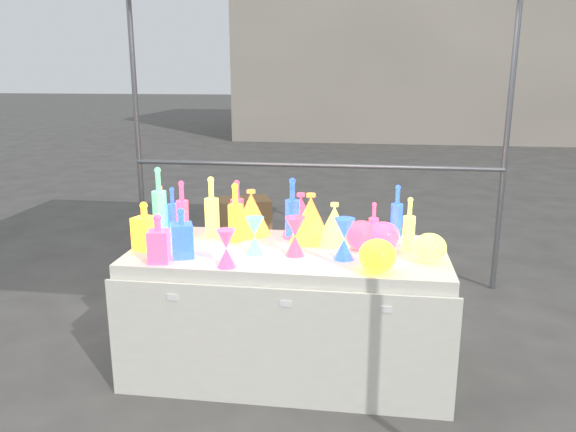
# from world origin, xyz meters

# --- Properties ---
(ground) EXTENTS (80.00, 80.00, 0.00)m
(ground) POSITION_xyz_m (0.00, 0.00, 0.00)
(ground) COLOR #5E5B57
(ground) RESTS_ON ground
(display_table) EXTENTS (1.84, 0.83, 0.75)m
(display_table) POSITION_xyz_m (0.00, -0.01, 0.37)
(display_table) COLOR white
(display_table) RESTS_ON ground
(background_building) EXTENTS (14.00, 6.00, 6.00)m
(background_building) POSITION_xyz_m (4.00, 14.00, 3.00)
(background_building) COLOR #B1A694
(background_building) RESTS_ON ground
(cardboard_box_closed) EXTENTS (0.65, 0.56, 0.40)m
(cardboard_box_closed) POSITION_xyz_m (-0.88, 2.80, 0.20)
(cardboard_box_closed) COLOR #A67B4B
(cardboard_box_closed) RESTS_ON ground
(cardboard_box_flat) EXTENTS (0.94, 0.83, 0.07)m
(cardboard_box_flat) POSITION_xyz_m (0.63, 2.63, 0.03)
(cardboard_box_flat) COLOR #A67B4B
(cardboard_box_flat) RESTS_ON ground
(bottle_0) EXTENTS (0.08, 0.08, 0.31)m
(bottle_0) POSITION_xyz_m (-0.85, 0.25, 0.90)
(bottle_0) COLOR red
(bottle_0) RESTS_ON display_table
(bottle_1) EXTENTS (0.08, 0.08, 0.29)m
(bottle_1) POSITION_xyz_m (-0.77, 0.24, 0.90)
(bottle_1) COLOR #198E55
(bottle_1) RESTS_ON display_table
(bottle_2) EXTENTS (0.08, 0.08, 0.35)m
(bottle_2) POSITION_xyz_m (-0.69, 0.20, 0.92)
(bottle_2) COLOR #FF541A
(bottle_2) RESTS_ON display_table
(bottle_3) EXTENTS (0.11, 0.11, 0.33)m
(bottle_3) POSITION_xyz_m (-0.38, 0.35, 0.92)
(bottle_3) COLOR #202EBF
(bottle_3) RESTS_ON display_table
(bottle_4) EXTENTS (0.11, 0.11, 0.37)m
(bottle_4) POSITION_xyz_m (-0.51, 0.21, 0.94)
(bottle_4) COLOR #136979
(bottle_4) RESTS_ON display_table
(bottle_5) EXTENTS (0.10, 0.10, 0.42)m
(bottle_5) POSITION_xyz_m (-0.85, 0.24, 0.96)
(bottle_5) COLOR #A82165
(bottle_5) RESTS_ON display_table
(bottle_6) EXTENTS (0.12, 0.12, 0.36)m
(bottle_6) POSITION_xyz_m (-0.34, 0.13, 0.93)
(bottle_6) COLOR red
(bottle_6) RESTS_ON display_table
(bottle_7) EXTENTS (0.12, 0.12, 0.38)m
(bottle_7) POSITION_xyz_m (-0.01, 0.23, 0.94)
(bottle_7) COLOR #198E55
(bottle_7) RESTS_ON display_table
(decanter_0) EXTENTS (0.15, 0.15, 0.28)m
(decanter_0) POSITION_xyz_m (-0.81, -0.10, 0.89)
(decanter_0) COLOR red
(decanter_0) RESTS_ON display_table
(decanter_1) EXTENTS (0.12, 0.12, 0.27)m
(decanter_1) POSITION_xyz_m (-0.65, -0.31, 0.88)
(decanter_1) COLOR #FF541A
(decanter_1) RESTS_ON display_table
(decanter_2) EXTENTS (0.15, 0.15, 0.28)m
(decanter_2) POSITION_xyz_m (-0.56, -0.21, 0.89)
(decanter_2) COLOR #198E55
(decanter_2) RESTS_ON display_table
(hourglass_0) EXTENTS (0.13, 0.13, 0.20)m
(hourglass_0) POSITION_xyz_m (-0.28, -0.34, 0.85)
(hourglass_0) COLOR #FF541A
(hourglass_0) RESTS_ON display_table
(hourglass_1) EXTENTS (0.12, 0.12, 0.22)m
(hourglass_1) POSITION_xyz_m (0.05, -0.09, 0.86)
(hourglass_1) COLOR #202EBF
(hourglass_1) RESTS_ON display_table
(hourglass_3) EXTENTS (0.14, 0.14, 0.21)m
(hourglass_3) POSITION_xyz_m (-0.17, -0.10, 0.86)
(hourglass_3) COLOR #A82165
(hourglass_3) RESTS_ON display_table
(hourglass_5) EXTENTS (0.12, 0.12, 0.23)m
(hourglass_5) POSITION_xyz_m (0.32, -0.12, 0.86)
(hourglass_5) COLOR #198E55
(hourglass_5) RESTS_ON display_table
(globe_0) EXTENTS (0.23, 0.23, 0.15)m
(globe_0) POSITION_xyz_m (0.50, -0.30, 0.83)
(globe_0) COLOR red
(globe_0) RESTS_ON display_table
(globe_1) EXTENTS (0.23, 0.23, 0.14)m
(globe_1) POSITION_xyz_m (0.78, -0.11, 0.82)
(globe_1) COLOR #136979
(globe_1) RESTS_ON display_table
(globe_2) EXTENTS (0.24, 0.24, 0.15)m
(globe_2) POSITION_xyz_m (0.54, 0.06, 0.82)
(globe_2) COLOR #FF541A
(globe_2) RESTS_ON display_table
(globe_3) EXTENTS (0.24, 0.24, 0.15)m
(globe_3) POSITION_xyz_m (0.41, 0.06, 0.83)
(globe_3) COLOR #202EBF
(globe_3) RESTS_ON display_table
(lampshade_0) EXTENTS (0.25, 0.25, 0.29)m
(lampshade_0) POSITION_xyz_m (-0.27, 0.28, 0.89)
(lampshade_0) COLOR yellow
(lampshade_0) RESTS_ON display_table
(lampshade_1) EXTENTS (0.30, 0.30, 0.30)m
(lampshade_1) POSITION_xyz_m (0.11, 0.18, 0.90)
(lampshade_1) COLOR yellow
(lampshade_1) RESTS_ON display_table
(lampshade_2) EXTENTS (0.30, 0.30, 0.27)m
(lampshade_2) POSITION_xyz_m (0.04, 0.28, 0.89)
(lampshade_2) COLOR #202EBF
(lampshade_2) RESTS_ON display_table
(lampshade_3) EXTENTS (0.24, 0.24, 0.25)m
(lampshade_3) POSITION_xyz_m (0.25, 0.14, 0.88)
(lampshade_3) COLOR #136979
(lampshade_3) RESTS_ON display_table
(bottle_8) EXTENTS (0.08, 0.08, 0.33)m
(bottle_8) POSITION_xyz_m (0.63, 0.36, 0.91)
(bottle_8) COLOR #198E55
(bottle_8) RESTS_ON display_table
(bottle_9) EXTENTS (0.07, 0.07, 0.26)m
(bottle_9) POSITION_xyz_m (0.48, 0.15, 0.88)
(bottle_9) COLOR #FF541A
(bottle_9) RESTS_ON display_table
(bottle_11) EXTENTS (0.08, 0.08, 0.31)m
(bottle_11) POSITION_xyz_m (0.68, 0.10, 0.90)
(bottle_11) COLOR #136979
(bottle_11) RESTS_ON display_table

